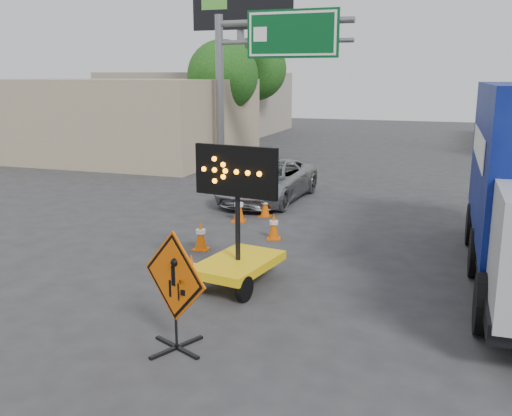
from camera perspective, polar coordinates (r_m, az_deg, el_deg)
The scene contains 15 objects.
ground at distance 8.39m, azimuth -10.19°, elevation -16.98°, with size 100.00×100.00×0.00m, color #2D2D30.
storefront_left_near at distance 31.75m, azimuth -14.89°, elevation 8.73°, with size 14.00×10.00×4.00m, color tan.
storefront_left_far at distance 44.44m, azimuth -5.78°, elevation 10.48°, with size 12.00×10.00×4.40m, color gray.
highway_gantry at distance 25.57m, azimuth 0.70°, elevation 15.10°, with size 6.18×0.38×6.90m.
billboard at distance 34.47m, azimuth -1.39°, elevation 18.38°, with size 6.10×0.54×9.85m.
tree_left_near at distance 30.59m, azimuth -3.34°, elevation 13.05°, with size 3.71×3.71×6.03m.
tree_left_far at distance 38.43m, azimuth -0.08°, elevation 13.72°, with size 4.10×4.10×6.66m.
construction_sign at distance 8.88m, azimuth -8.12°, elevation -7.94°, with size 1.33×0.96×1.92m.
arrow_board at distance 11.56m, azimuth -1.82°, elevation -4.70°, with size 1.80×2.18×2.86m.
pickup_truck at distance 19.42m, azimuth 1.21°, elevation 2.75°, with size 2.28×4.95×1.38m, color #9EA1A5.
cone_a at distance 11.41m, azimuth -6.46°, elevation -6.41°, with size 0.50×0.50×0.76m.
cone_b at distance 14.01m, azimuth -5.55°, elevation -2.74°, with size 0.39×0.39×0.73m.
cone_c at distance 14.88m, azimuth 1.79°, elevation -1.81°, with size 0.44×0.44×0.70m.
cone_d at distance 16.68m, azimuth -1.73°, elevation -0.01°, with size 0.46×0.46×0.79m.
cone_e at distance 17.25m, azimuth 0.91°, elevation 0.29°, with size 0.38×0.38×0.71m.
Camera 1 is at (3.69, -6.27, 4.17)m, focal length 40.00 mm.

